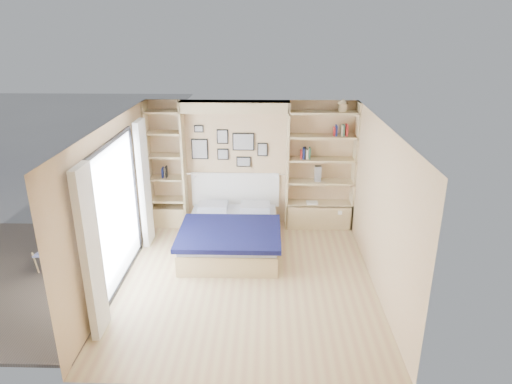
{
  "coord_description": "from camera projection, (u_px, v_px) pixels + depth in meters",
  "views": [
    {
      "loc": [
        0.32,
        -6.31,
        3.88
      ],
      "look_at": [
        0.13,
        0.9,
        1.17
      ],
      "focal_mm": 32.0,
      "sensor_mm": 36.0,
      "label": 1
    }
  ],
  "objects": [
    {
      "name": "shelf_decor",
      "position": [
        307.0,
        146.0,
        8.59
      ],
      "size": [
        3.53,
        0.23,
        2.03
      ],
      "color": "#A51E1E",
      "rests_on": "ground"
    },
    {
      "name": "deck_chair",
      "position": [
        58.0,
        239.0,
        7.68
      ],
      "size": [
        0.64,
        0.95,
        0.9
      ],
      "rotation": [
        0.0,
        0.0,
        0.12
      ],
      "color": "tan",
      "rests_on": "ground"
    },
    {
      "name": "photo_gallery",
      "position": [
        228.0,
        147.0,
        8.8
      ],
      "size": [
        1.48,
        0.02,
        0.82
      ],
      "color": "black",
      "rests_on": "ground"
    },
    {
      "name": "reading_lamps",
      "position": [
        235.0,
        175.0,
        8.76
      ],
      "size": [
        1.92,
        0.12,
        0.15
      ],
      "color": "silver",
      "rests_on": "ground"
    },
    {
      "name": "bed",
      "position": [
        231.0,
        234.0,
        8.21
      ],
      "size": [
        1.74,
        2.23,
        1.07
      ],
      "color": "tan",
      "rests_on": "ground"
    },
    {
      "name": "deck",
      "position": [
        24.0,
        277.0,
        7.36
      ],
      "size": [
        3.2,
        4.0,
        0.05
      ],
      "primitive_type": "cube",
      "color": "brown",
      "rests_on": "ground"
    },
    {
      "name": "ground",
      "position": [
        246.0,
        280.0,
        7.27
      ],
      "size": [
        4.5,
        4.5,
        0.0
      ],
      "primitive_type": "plane",
      "color": "tan",
      "rests_on": "ground"
    },
    {
      "name": "room_shell",
      "position": [
        229.0,
        184.0,
        8.33
      ],
      "size": [
        4.5,
        4.5,
        4.5
      ],
      "color": "tan",
      "rests_on": "ground"
    }
  ]
}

